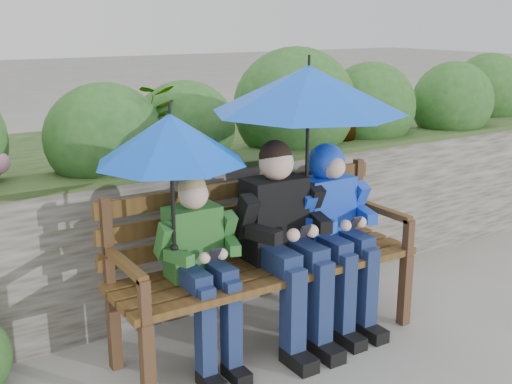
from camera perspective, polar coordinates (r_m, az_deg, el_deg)
ground at (r=4.18m, az=0.75°, el=-12.98°), size 60.00×60.00×0.00m
garden_backdrop at (r=5.26m, az=-8.75°, el=0.22°), size 8.00×2.85×1.80m
park_bench at (r=3.96m, az=0.50°, el=-5.35°), size 1.95×0.57×1.03m
boy_left at (r=3.64m, az=-4.90°, el=-6.10°), size 0.46×0.53×1.13m
boy_middle at (r=3.88m, az=2.53°, el=-3.77°), size 0.57×0.65×1.27m
boy_right at (r=4.12m, az=7.03°, el=-2.46°), size 0.51×0.62×1.21m
umbrella_left at (r=3.36m, az=-7.61°, el=4.72°), size 0.81×0.81×0.81m
umbrella_right at (r=3.87m, az=4.69°, el=9.10°), size 1.19×1.19×1.00m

